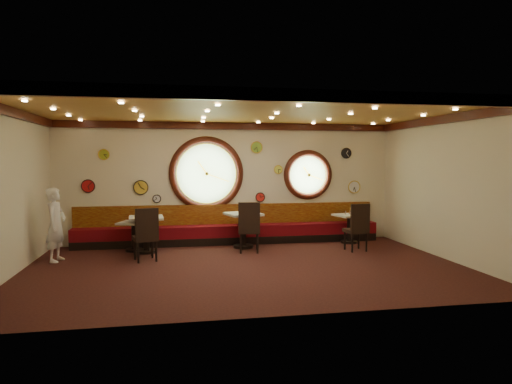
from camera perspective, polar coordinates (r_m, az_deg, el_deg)
name	(u,v)px	position (r m, az deg, el deg)	size (l,w,h in m)	color
floor	(247,267)	(9.54, -1.15, -9.39)	(9.00, 6.00, 0.00)	black
ceiling	(247,111)	(9.33, -1.18, 10.10)	(9.00, 6.00, 0.02)	#C38837
wall_back	(229,183)	(12.27, -3.41, 1.16)	(9.00, 0.02, 3.20)	#EBE3C5
wall_front	(281,204)	(6.37, 3.16, -1.53)	(9.00, 0.02, 3.20)	#EBE3C5
wall_left	(9,193)	(9.66, -28.54, -0.11)	(0.02, 6.00, 3.20)	#EBE3C5
wall_right	(447,188)	(10.96, 22.74, 0.51)	(0.02, 6.00, 3.20)	#EBE3C5
molding_back	(229,126)	(12.23, -3.42, 8.23)	(9.00, 0.10, 0.18)	#351009
molding_front	(281,95)	(6.45, 3.11, 11.99)	(9.00, 0.10, 0.18)	#351009
molding_left	(8,111)	(9.67, -28.56, 8.86)	(0.10, 6.00, 0.18)	#351009
molding_right	(447,119)	(10.95, 22.74, 8.42)	(0.10, 6.00, 0.18)	#351009
banquette_base	(230,240)	(12.16, -3.22, -5.98)	(8.00, 0.55, 0.20)	black
banquette_seat	(230,230)	(12.12, -3.23, -4.82)	(8.00, 0.55, 0.30)	#58070F
banquette_back	(229,214)	(12.28, -3.36, -2.81)	(8.00, 0.10, 0.55)	#621407
porthole_left_glass	(206,174)	(12.19, -6.22, 2.31)	(1.66, 1.66, 0.02)	#82A965
porthole_left_frame	(206,174)	(12.18, -6.21, 2.30)	(1.98, 1.98, 0.18)	#351009
porthole_left_ring	(207,174)	(12.15, -6.20, 2.30)	(1.61, 1.61, 0.03)	gold
porthole_right_glass	(308,175)	(12.71, 6.49, 2.15)	(1.10, 1.10, 0.02)	#82A965
porthole_right_frame	(308,175)	(12.69, 6.51, 2.15)	(1.38, 1.38, 0.18)	#351009
porthole_right_ring	(308,175)	(12.66, 6.55, 2.14)	(1.09, 1.09, 0.03)	gold
wall_clock_0	(346,153)	(13.03, 11.20, 4.78)	(0.28, 0.28, 0.03)	black
wall_clock_1	(257,147)	(12.33, 0.07, 5.60)	(0.30, 0.30, 0.03)	#80B739
wall_clock_2	(88,186)	(12.32, -20.25, 0.70)	(0.32, 0.32, 0.03)	red
wall_clock_3	(260,197)	(12.38, 0.52, -0.66)	(0.24, 0.24, 0.03)	red
wall_clock_4	(157,199)	(12.17, -12.30, -0.83)	(0.20, 0.20, 0.03)	white
wall_clock_5	(141,187)	(12.17, -14.20, 0.55)	(0.36, 0.36, 0.03)	gold
wall_clock_6	(354,187)	(13.15, 12.16, 0.62)	(0.34, 0.34, 0.03)	white
wall_clock_7	(104,155)	(12.24, -18.49, 4.47)	(0.26, 0.26, 0.03)	#99AF23
wall_clock_8	(278,170)	(12.45, 2.79, 2.82)	(0.22, 0.22, 0.03)	#E5EB4E
table_a	(134,233)	(11.48, -15.04, -4.92)	(0.83, 0.83, 0.72)	black
table_b	(146,230)	(11.21, -13.55, -4.63)	(0.84, 0.84, 0.87)	black
table_c	(243,226)	(11.52, -1.59, -4.24)	(0.98, 0.98, 0.88)	black
table_d	(349,225)	(12.42, 11.57, -4.06)	(0.83, 0.83, 0.76)	black
chair_a	(144,232)	(10.82, -13.88, -4.82)	(0.51, 0.51, 0.62)	black
chair_b	(146,231)	(10.21, -13.57, -4.76)	(0.60, 0.60, 0.73)	black
chair_c	(249,224)	(10.86, -0.87, -4.00)	(0.58, 0.58, 0.75)	black
chair_d	(358,224)	(11.30, 12.62, -3.94)	(0.54, 0.54, 0.72)	black
condiment_a_salt	(129,219)	(11.55, -15.54, -3.27)	(0.04, 0.04, 0.11)	silver
condiment_b_salt	(140,214)	(11.27, -14.32, -2.71)	(0.03, 0.03, 0.10)	silver
condiment_c_salt	(239,211)	(11.51, -2.12, -2.35)	(0.04, 0.04, 0.10)	#B8B8BC
condiment_d_salt	(346,213)	(12.37, 11.13, -2.54)	(0.03, 0.03, 0.10)	#B8B7BC
condiment_a_pepper	(134,220)	(11.39, -15.00, -3.38)	(0.04, 0.04, 0.11)	silver
condiment_b_pepper	(148,215)	(11.10, -13.29, -2.76)	(0.04, 0.04, 0.11)	silver
condiment_c_pepper	(244,211)	(11.47, -1.51, -2.42)	(0.03, 0.03, 0.09)	silver
condiment_d_pepper	(350,213)	(12.38, 11.72, -2.54)	(0.04, 0.04, 0.10)	silver
condiment_a_bottle	(136,218)	(11.47, -14.75, -3.22)	(0.05, 0.05, 0.15)	gold
condiment_b_bottle	(152,212)	(11.29, -12.83, -2.49)	(0.05, 0.05, 0.17)	gold
condiment_c_bottle	(248,210)	(11.58, -1.03, -2.22)	(0.04, 0.04, 0.14)	yellow
condiment_d_bottle	(350,211)	(12.44, 11.69, -2.34)	(0.05, 0.05, 0.17)	gold
waiter	(56,225)	(10.86, -23.73, -3.75)	(0.59, 0.39, 1.62)	white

